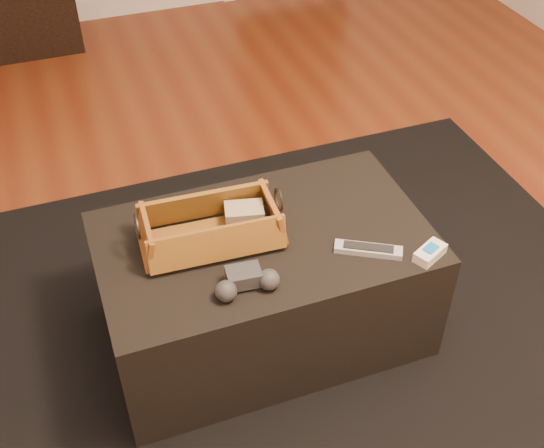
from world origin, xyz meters
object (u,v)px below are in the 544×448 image
object	(u,v)px
wicker_basket	(211,228)
cream_gadget	(430,253)
silver_remote	(368,249)
ottoman	(264,285)
tv_remote	(206,239)
game_controller	(246,282)

from	to	relation	value
wicker_basket	cream_gadget	size ratio (longest dim) A/B	3.76
cream_gadget	wicker_basket	bearing A→B (deg)	153.72
silver_remote	ottoman	bearing A→B (deg)	147.48
silver_remote	tv_remote	bearing A→B (deg)	156.68
tv_remote	wicker_basket	xyz separation A→B (m)	(0.02, 0.01, 0.02)
tv_remote	cream_gadget	bearing A→B (deg)	-27.36
tv_remote	cream_gadget	size ratio (longest dim) A/B	1.93
ottoman	game_controller	xyz separation A→B (m)	(-0.12, -0.19, 0.24)
ottoman	silver_remote	world-z (taller)	silver_remote
silver_remote	cream_gadget	bearing A→B (deg)	-26.85
ottoman	wicker_basket	bearing A→B (deg)	167.13
game_controller	silver_remote	world-z (taller)	game_controller
tv_remote	cream_gadget	world-z (taller)	same
ottoman	cream_gadget	xyz separation A→B (m)	(0.42, -0.25, 0.23)
silver_remote	cream_gadget	distance (m)	0.18
game_controller	cream_gadget	bearing A→B (deg)	-6.20
tv_remote	wicker_basket	world-z (taller)	wicker_basket
ottoman	game_controller	world-z (taller)	game_controller
wicker_basket	silver_remote	bearing A→B (deg)	-26.06
ottoman	tv_remote	bearing A→B (deg)	173.45
tv_remote	silver_remote	bearing A→B (deg)	-26.41
game_controller	silver_remote	bearing A→B (deg)	3.17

